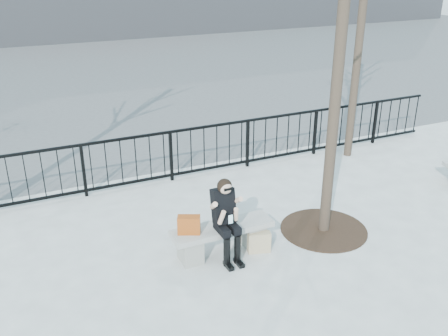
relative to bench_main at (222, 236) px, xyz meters
name	(u,v)px	position (x,y,z in m)	size (l,w,h in m)	color
ground	(222,252)	(0.00, 0.00, -0.30)	(120.00, 120.00, 0.00)	#969691
street_surface	(70,71)	(0.00, 15.00, -0.30)	(60.00, 23.00, 0.01)	#474747
railing	(162,157)	(0.00, 3.00, 0.25)	(14.00, 0.06, 1.10)	black
tree_grate	(324,229)	(1.90, -0.10, -0.29)	(1.50, 1.50, 0.02)	black
bench_main	(222,236)	(0.00, 0.00, 0.00)	(1.65, 0.46, 0.49)	slate
seated_woman	(227,220)	(0.00, -0.16, 0.37)	(0.50, 0.64, 1.34)	black
handbag	(189,225)	(-0.55, 0.02, 0.33)	(0.35, 0.16, 0.28)	#953F12
shopping_bag	(259,242)	(0.55, -0.23, -0.13)	(0.37, 0.13, 0.35)	#C4B28B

